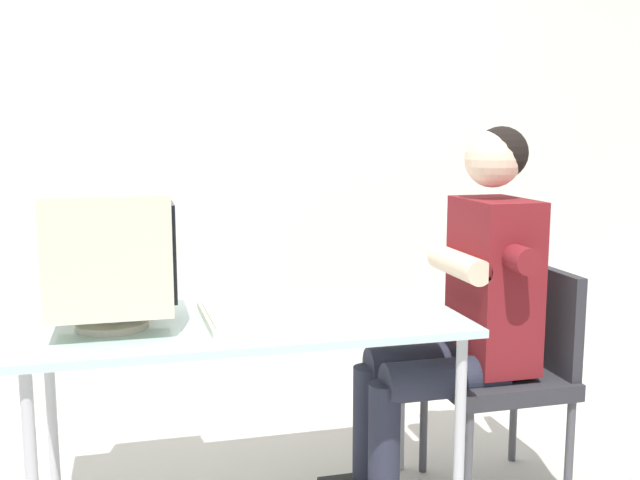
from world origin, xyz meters
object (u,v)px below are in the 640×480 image
at_px(keyboard, 228,317).
at_px(desk, 246,337).
at_px(crt_monitor, 110,251).
at_px(person_seated, 465,304).
at_px(office_chair, 511,364).

bearing_deg(keyboard, desk, 15.32).
height_order(desk, crt_monitor, crt_monitor).
distance_m(desk, keyboard, 0.10).
height_order(keyboard, person_seated, person_seated).
relative_size(desk, office_chair, 1.69).
height_order(office_chair, person_seated, person_seated).
xyz_separation_m(keyboard, office_chair, (1.04, 0.04, -0.26)).
height_order(crt_monitor, office_chair, crt_monitor).
distance_m(crt_monitor, person_seated, 1.23).
bearing_deg(desk, keyboard, -164.68).
height_order(desk, person_seated, person_seated).
xyz_separation_m(desk, office_chair, (0.98, 0.02, -0.18)).
relative_size(crt_monitor, keyboard, 1.03).
relative_size(keyboard, office_chair, 0.50).
bearing_deg(office_chair, keyboard, -177.78).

